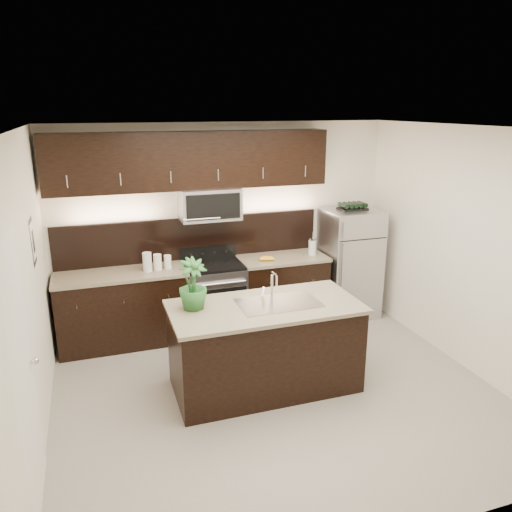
{
  "coord_description": "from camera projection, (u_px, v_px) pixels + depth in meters",
  "views": [
    {
      "loc": [
        -1.67,
        -4.3,
        2.9
      ],
      "look_at": [
        -0.05,
        0.55,
        1.35
      ],
      "focal_mm": 35.0,
      "sensor_mm": 36.0,
      "label": 1
    }
  ],
  "objects": [
    {
      "name": "refrigerator",
      "position": [
        349.0,
        263.0,
        7.03
      ],
      "size": [
        0.74,
        0.67,
        1.53
      ],
      "primitive_type": "cube",
      "color": "#B2B2B7",
      "rests_on": "ground"
    },
    {
      "name": "sink_faucet",
      "position": [
        278.0,
        301.0,
        5.15
      ],
      "size": [
        0.84,
        0.5,
        0.28
      ],
      "color": "silver",
      "rests_on": "island"
    },
    {
      "name": "wine_rack",
      "position": [
        353.0,
        207.0,
        6.79
      ],
      "size": [
        0.38,
        0.23,
        0.09
      ],
      "color": "black",
      "rests_on": "refrigerator"
    },
    {
      "name": "canisters",
      "position": [
        155.0,
        262.0,
        6.15
      ],
      "size": [
        0.35,
        0.14,
        0.24
      ],
      "rotation": [
        0.0,
        0.0,
        0.15
      ],
      "color": "silver",
      "rests_on": "counter_run"
    },
    {
      "name": "room_walls",
      "position": [
        269.0,
        239.0,
        4.69
      ],
      "size": [
        4.52,
        4.02,
        2.71
      ],
      "color": "silver",
      "rests_on": "ground"
    },
    {
      "name": "french_press",
      "position": [
        312.0,
        247.0,
        6.78
      ],
      "size": [
        0.11,
        0.11,
        0.31
      ],
      "rotation": [
        0.0,
        0.0,
        0.04
      ],
      "color": "silver",
      "rests_on": "counter_run"
    },
    {
      "name": "counter_run",
      "position": [
        199.0,
        299.0,
        6.51
      ],
      "size": [
        3.51,
        0.65,
        0.94
      ],
      "color": "black",
      "rests_on": "ground"
    },
    {
      "name": "bananas",
      "position": [
        263.0,
        258.0,
        6.56
      ],
      "size": [
        0.23,
        0.2,
        0.06
      ],
      "primitive_type": "ellipsoid",
      "rotation": [
        0.0,
        0.0,
        -0.27
      ],
      "color": "gold",
      "rests_on": "counter_run"
    },
    {
      "name": "island",
      "position": [
        265.0,
        346.0,
        5.24
      ],
      "size": [
        1.96,
        0.96,
        0.94
      ],
      "color": "black",
      "rests_on": "ground"
    },
    {
      "name": "upper_fixtures",
      "position": [
        194.0,
        169.0,
        6.17
      ],
      "size": [
        3.49,
        0.4,
        1.66
      ],
      "color": "black",
      "rests_on": "counter_run"
    },
    {
      "name": "ground",
      "position": [
        277.0,
        392.0,
        5.25
      ],
      "size": [
        4.5,
        4.5,
        0.0
      ],
      "primitive_type": "plane",
      "color": "gray",
      "rests_on": "ground"
    },
    {
      "name": "plant",
      "position": [
        193.0,
        284.0,
        4.94
      ],
      "size": [
        0.37,
        0.37,
        0.52
      ],
      "primitive_type": "imported",
      "rotation": [
        0.0,
        0.0,
        0.34
      ],
      "color": "#255D25",
      "rests_on": "island"
    }
  ]
}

